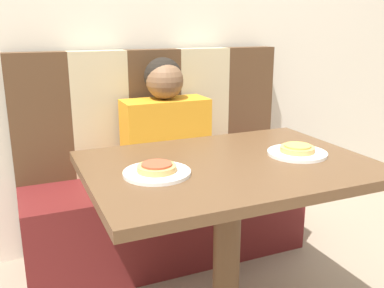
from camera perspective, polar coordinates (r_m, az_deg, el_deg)
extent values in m
cube|color=#5B1919|center=(2.22, -3.35, -9.58)|extent=(1.39, 0.45, 0.43)
cube|color=#4C331E|center=(2.12, -19.57, 3.19)|extent=(0.28, 0.09, 0.61)
cube|color=tan|center=(2.16, -12.21, 3.93)|extent=(0.28, 0.09, 0.61)
cube|color=#4C331E|center=(2.22, -5.17, 4.58)|extent=(0.28, 0.09, 0.61)
cube|color=tan|center=(2.32, 1.36, 5.12)|extent=(0.28, 0.09, 0.61)
cube|color=#4C331E|center=(2.45, 7.29, 5.55)|extent=(0.28, 0.09, 0.61)
cube|color=brown|center=(1.50, 4.91, -3.05)|extent=(0.98, 0.71, 0.03)
cylinder|color=brown|center=(1.65, 4.62, -14.70)|extent=(0.10, 0.10, 0.67)
cube|color=orange|center=(2.08, -3.53, 0.70)|extent=(0.41, 0.18, 0.39)
sphere|color=brown|center=(2.03, -3.66, 8.44)|extent=(0.18, 0.18, 0.18)
sphere|color=black|center=(2.05, -3.88, 8.95)|extent=(0.18, 0.18, 0.18)
cylinder|color=white|center=(1.37, -4.70, -3.85)|extent=(0.22, 0.22, 0.01)
cylinder|color=white|center=(1.62, 13.84, -1.19)|extent=(0.22, 0.22, 0.01)
cylinder|color=tan|center=(1.36, -4.71, -3.23)|extent=(0.13, 0.13, 0.02)
cylinder|color=#AD472D|center=(1.36, -4.72, -2.72)|extent=(0.10, 0.10, 0.01)
cylinder|color=tan|center=(1.61, 13.87, -0.67)|extent=(0.13, 0.13, 0.02)
cylinder|color=gold|center=(1.61, 13.90, -0.23)|extent=(0.10, 0.10, 0.01)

